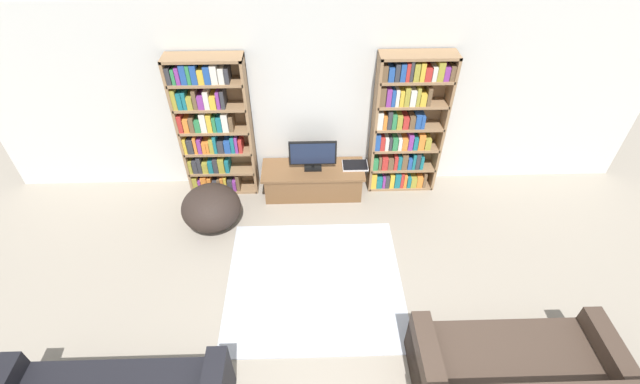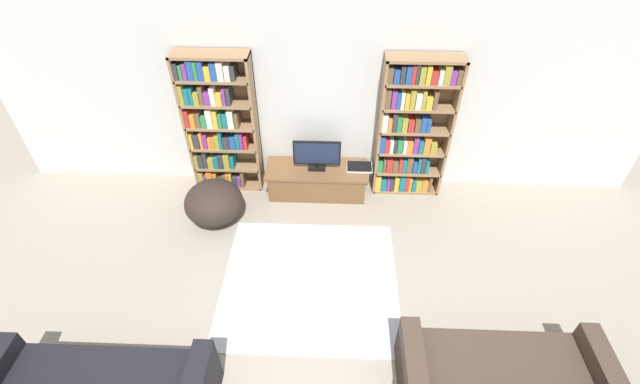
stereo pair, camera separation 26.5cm
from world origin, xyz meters
name	(u,v)px [view 2 (the right image)]	position (x,y,z in m)	size (l,w,h in m)	color
wall_back	(326,101)	(0.00, 4.23, 1.30)	(8.80, 0.06, 2.60)	silver
bookshelf_left	(218,125)	(-1.44, 4.05, 1.01)	(0.95, 0.30, 2.02)	#93704C
bookshelf_right	(411,130)	(1.14, 4.05, 1.00)	(0.95, 0.30, 2.02)	#93704C
tv_stand	(317,180)	(-0.11, 3.90, 0.21)	(1.43, 0.54, 0.42)	brown
television	(317,155)	(-0.11, 3.91, 0.66)	(0.65, 0.16, 0.45)	black
laptop	(359,167)	(0.49, 3.94, 0.44)	(0.36, 0.25, 0.03)	silver
area_rug	(310,282)	(-0.12, 2.27, 0.01)	(2.03, 1.86, 0.02)	#B2B7C1
beanbag_ottoman	(214,202)	(-1.45, 3.31, 0.28)	(0.77, 0.77, 0.55)	#2D231E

